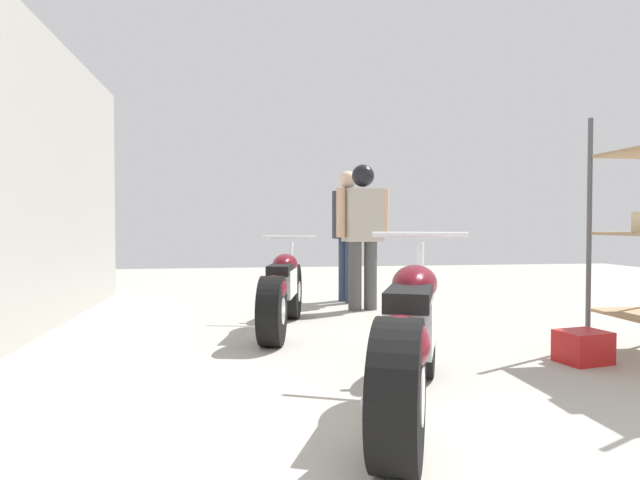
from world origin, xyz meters
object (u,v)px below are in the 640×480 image
mechanic_in_blue (348,228)px  mechanic_with_helmet (363,223)px  motorcycle_maroon_cruiser (411,339)px  motorcycle_black_naked (282,292)px  red_toolbox (583,347)px

mechanic_in_blue → mechanic_with_helmet: bearing=-86.9°
motorcycle_maroon_cruiser → motorcycle_black_naked: 2.42m
motorcycle_maroon_cruiser → red_toolbox: motorcycle_maroon_cruiser is taller
mechanic_in_blue → red_toolbox: 3.63m
red_toolbox → motorcycle_black_naked: bearing=144.4°
motorcycle_maroon_cruiser → mechanic_in_blue: mechanic_in_blue is taller
motorcycle_maroon_cruiser → red_toolbox: size_ratio=5.88×
mechanic_in_blue → red_toolbox: (1.09, -3.36, -0.86)m
mechanic_with_helmet → mechanic_in_blue: bearing=93.1°
red_toolbox → motorcycle_maroon_cruiser: bearing=-151.9°
motorcycle_black_naked → mechanic_with_helmet: mechanic_with_helmet is taller
motorcycle_maroon_cruiser → red_toolbox: 1.84m
motorcycle_maroon_cruiser → mechanic_in_blue: (0.52, 4.21, 0.57)m
motorcycle_black_naked → mechanic_in_blue: mechanic_in_blue is taller
mechanic_in_blue → red_toolbox: mechanic_in_blue is taller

